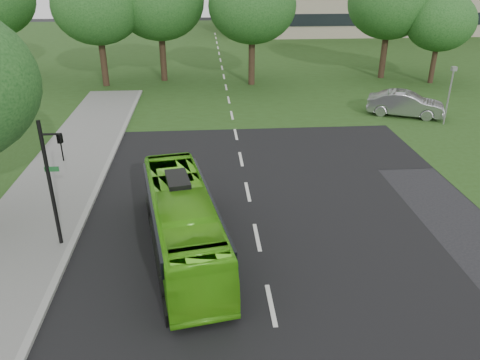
{
  "coord_description": "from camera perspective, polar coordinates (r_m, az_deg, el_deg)",
  "views": [
    {
      "loc": [
        -1.89,
        -13.56,
        9.9
      ],
      "look_at": [
        -0.52,
        3.97,
        1.6
      ],
      "focal_mm": 35.0,
      "sensor_mm": 36.0,
      "label": 1
    }
  ],
  "objects": [
    {
      "name": "tree_park_e",
      "position": [
        44.76,
        23.26,
        17.3
      ],
      "size": [
        5.72,
        5.72,
        7.62
      ],
      "color": "black",
      "rests_on": "ground"
    },
    {
      "name": "street_surfaces",
      "position": [
        37.66,
        -2.04,
        10.05
      ],
      "size": [
        120.0,
        120.0,
        0.15
      ],
      "color": "black",
      "rests_on": "ground"
    },
    {
      "name": "camera_pole",
      "position": [
        33.4,
        24.27,
        10.21
      ],
      "size": [
        0.35,
        0.31,
        3.82
      ],
      "rotation": [
        0.0,
        0.0,
        0.14
      ],
      "color": "gray",
      "rests_on": "ground"
    },
    {
      "name": "tree_park_c",
      "position": [
        40.83,
        1.5,
        20.48
      ],
      "size": [
        7.21,
        7.21,
        9.58
      ],
      "color": "black",
      "rests_on": "ground"
    },
    {
      "name": "tree_park_d",
      "position": [
        45.3,
        17.84,
        19.88
      ],
      "size": [
        7.28,
        7.28,
        9.63
      ],
      "color": "black",
      "rests_on": "ground"
    },
    {
      "name": "tree_park_b",
      "position": [
        42.83,
        -9.83,
        20.66
      ],
      "size": [
        7.59,
        7.59,
        9.95
      ],
      "color": "black",
      "rests_on": "ground"
    },
    {
      "name": "ground",
      "position": [
        16.9,
        2.86,
        -10.63
      ],
      "size": [
        160.0,
        160.0,
        0.0
      ],
      "primitive_type": "plane",
      "color": "black",
      "rests_on": "ground"
    },
    {
      "name": "traffic_light",
      "position": [
        17.9,
        -21.82,
        0.47
      ],
      "size": [
        0.81,
        0.25,
        5.0
      ],
      "rotation": [
        0.0,
        0.0,
        -0.38
      ],
      "color": "black",
      "rests_on": "ground"
    },
    {
      "name": "sedan",
      "position": [
        34.78,
        19.52,
        8.73
      ],
      "size": [
        5.41,
        3.71,
        1.69
      ],
      "primitive_type": "imported",
      "rotation": [
        0.0,
        0.0,
        1.15
      ],
      "color": "#97989C",
      "rests_on": "ground"
    },
    {
      "name": "tree_park_a",
      "position": [
        41.98,
        -17.05,
        19.59
      ],
      "size": [
        7.2,
        7.2,
        9.56
      ],
      "color": "black",
      "rests_on": "ground"
    },
    {
      "name": "bus",
      "position": [
        17.26,
        -6.99,
        -5.08
      ],
      "size": [
        3.58,
        9.09,
        2.47
      ],
      "primitive_type": "imported",
      "rotation": [
        0.0,
        0.0,
        0.17
      ],
      "color": "#54BE19",
      "rests_on": "ground"
    }
  ]
}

